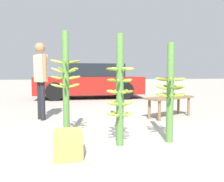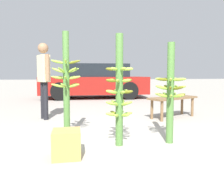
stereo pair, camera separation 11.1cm
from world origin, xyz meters
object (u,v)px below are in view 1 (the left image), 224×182
at_px(vendor_person, 41,73).
at_px(banana_stalk_center, 120,91).
at_px(banana_stalk_right, 170,91).
at_px(market_bench, 170,100).
at_px(banana_stalk_left, 66,83).
at_px(produce_crate, 68,144).
at_px(parked_car, 90,81).

bearing_deg(vendor_person, banana_stalk_center, -175.66).
height_order(banana_stalk_right, vendor_person, vendor_person).
bearing_deg(market_bench, banana_stalk_left, -176.38).
bearing_deg(banana_stalk_left, banana_stalk_center, -32.52).
bearing_deg(banana_stalk_left, banana_stalk_right, -17.92).
bearing_deg(produce_crate, banana_stalk_center, 24.87).
xyz_separation_m(market_bench, produce_crate, (-2.31, -2.02, -0.23)).
relative_size(vendor_person, produce_crate, 5.08).
xyz_separation_m(banana_stalk_right, vendor_person, (-1.99, 2.04, 0.27)).
xyz_separation_m(market_bench, parked_car, (-1.32, 4.54, 0.29)).
relative_size(banana_stalk_left, banana_stalk_right, 1.13).
relative_size(parked_car, produce_crate, 13.38).
relative_size(banana_stalk_right, parked_car, 0.33).
bearing_deg(market_bench, parked_car, 81.97).
bearing_deg(produce_crate, banana_stalk_right, 12.31).
height_order(banana_stalk_center, parked_car, banana_stalk_center).
xyz_separation_m(vendor_person, produce_crate, (0.55, -2.35, -0.85)).
bearing_deg(parked_car, banana_stalk_center, 179.90).
bearing_deg(banana_stalk_center, banana_stalk_right, -0.92).
distance_m(banana_stalk_right, vendor_person, 2.86).
xyz_separation_m(banana_stalk_left, banana_stalk_right, (1.46, -0.47, -0.11)).
height_order(market_bench, produce_crate, market_bench).
bearing_deg(banana_stalk_center, produce_crate, -155.13).
height_order(banana_stalk_left, market_bench, banana_stalk_left).
distance_m(banana_stalk_center, produce_crate, 0.98).
xyz_separation_m(banana_stalk_right, parked_car, (-0.45, 6.24, -0.06)).
relative_size(banana_stalk_right, produce_crate, 4.39).
height_order(banana_stalk_left, banana_stalk_center, banana_stalk_left).
relative_size(banana_stalk_center, parked_car, 0.35).
bearing_deg(banana_stalk_right, parked_car, 94.16).
bearing_deg(vendor_person, parked_car, -47.54).
xyz_separation_m(banana_stalk_left, parked_car, (1.01, 5.77, -0.17)).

